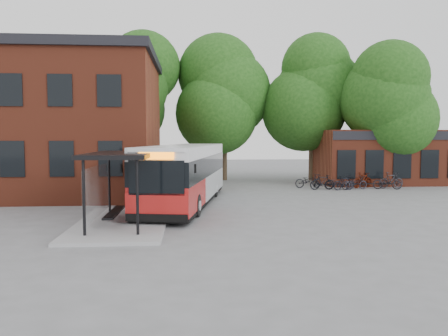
{
  "coord_description": "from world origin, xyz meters",
  "views": [
    {
      "loc": [
        -1.79,
        -18.39,
        3.46
      ],
      "look_at": [
        -0.17,
        2.43,
        2.0
      ],
      "focal_mm": 35.0,
      "sensor_mm": 36.0,
      "label": 1
    }
  ],
  "objects": [
    {
      "name": "bicycle_5",
      "position": [
        10.05,
        10.67,
        0.53
      ],
      "size": [
        1.82,
        1.18,
        1.06
      ],
      "primitive_type": "imported",
      "rotation": [
        0.0,
        0.0,
        1.99
      ],
      "color": "#421004",
      "rests_on": "ground"
    },
    {
      "name": "tree_1",
      "position": [
        1.0,
        17.0,
        5.2
      ],
      "size": [
        7.92,
        7.92,
        10.4
      ],
      "primitive_type": null,
      "color": "#194412",
      "rests_on": "ground"
    },
    {
      "name": "bicycle_7",
      "position": [
        11.86,
        10.2,
        0.55
      ],
      "size": [
        1.89,
        0.77,
        1.1
      ],
      "primitive_type": "imported",
      "rotation": [
        0.0,
        0.0,
        1.71
      ],
      "color": "#25252A",
      "rests_on": "ground"
    },
    {
      "name": "bicycle_4",
      "position": [
        9.23,
        9.75,
        0.45
      ],
      "size": [
        1.83,
        1.07,
        0.91
      ],
      "primitive_type": "imported",
      "rotation": [
        0.0,
        0.0,
        1.86
      ],
      "color": "#23232C",
      "rests_on": "ground"
    },
    {
      "name": "bicycle_0",
      "position": [
        6.32,
        10.98,
        0.49
      ],
      "size": [
        1.9,
        0.78,
        0.98
      ],
      "primitive_type": "imported",
      "rotation": [
        0.0,
        0.0,
        1.64
      ],
      "color": "black",
      "rests_on": "ground"
    },
    {
      "name": "bicycle_6",
      "position": [
        11.38,
        9.72,
        0.48
      ],
      "size": [
        1.95,
        1.2,
        0.97
      ],
      "primitive_type": "imported",
      "rotation": [
        0.0,
        0.0,
        1.25
      ],
      "color": "black",
      "rests_on": "ground"
    },
    {
      "name": "tree_3",
      "position": [
        13.0,
        12.0,
        4.64
      ],
      "size": [
        7.04,
        7.04,
        9.28
      ],
      "primitive_type": null,
      "color": "#194412",
      "rests_on": "ground"
    },
    {
      "name": "bike_rail",
      "position": [
        9.28,
        10.0,
        0.19
      ],
      "size": [
        5.2,
        0.1,
        0.38
      ],
      "primitive_type": null,
      "color": "black",
      "rests_on": "ground"
    },
    {
      "name": "tree_2",
      "position": [
        8.0,
        16.0,
        5.5
      ],
      "size": [
        7.92,
        7.92,
        11.0
      ],
      "primitive_type": null,
      "color": "#194412",
      "rests_on": "ground"
    },
    {
      "name": "bus_shelter",
      "position": [
        -4.5,
        -1.0,
        1.45
      ],
      "size": [
        3.6,
        7.0,
        2.9
      ],
      "primitive_type": null,
      "color": "black",
      "rests_on": "ground"
    },
    {
      "name": "bicycle_2",
      "position": [
        7.97,
        9.82,
        0.44
      ],
      "size": [
        1.78,
        1.21,
        0.89
      ],
      "primitive_type": "imported",
      "rotation": [
        0.0,
        0.0,
        1.16
      ],
      "color": "black",
      "rests_on": "ground"
    },
    {
      "name": "bicycle_3",
      "position": [
        8.31,
        9.47,
        0.48
      ],
      "size": [
        1.65,
        0.85,
        0.96
      ],
      "primitive_type": "imported",
      "rotation": [
        0.0,
        0.0,
        1.84
      ],
      "color": "black",
      "rests_on": "ground"
    },
    {
      "name": "bicycle_1",
      "position": [
        6.95,
        9.81,
        0.51
      ],
      "size": [
        1.75,
        0.66,
        1.03
      ],
      "primitive_type": "imported",
      "rotation": [
        0.0,
        0.0,
        1.68
      ],
      "color": "black",
      "rests_on": "ground"
    },
    {
      "name": "ground",
      "position": [
        0.0,
        0.0,
        0.0
      ],
      "size": [
        100.0,
        100.0,
        0.0
      ],
      "primitive_type": "plane",
      "color": "slate"
    },
    {
      "name": "tree_0",
      "position": [
        -6.0,
        16.0,
        5.5
      ],
      "size": [
        7.92,
        7.92,
        11.0
      ],
      "primitive_type": null,
      "color": "#194412",
      "rests_on": "ground"
    },
    {
      "name": "city_bus",
      "position": [
        -2.0,
        4.13,
        1.53
      ],
      "size": [
        4.71,
        12.34,
        3.07
      ],
      "primitive_type": null,
      "rotation": [
        0.0,
        0.0,
        -0.18
      ],
      "color": "red",
      "rests_on": "ground"
    },
    {
      "name": "station_building",
      "position": [
        -13.0,
        9.0,
        4.25
      ],
      "size": [
        18.4,
        10.4,
        8.5
      ],
      "primitive_type": null,
      "color": "maroon",
      "rests_on": "ground"
    },
    {
      "name": "shop_row",
      "position": [
        15.0,
        14.0,
        2.0
      ],
      "size": [
        14.0,
        6.2,
        4.0
      ],
      "primitive_type": null,
      "color": "maroon",
      "rests_on": "ground"
    }
  ]
}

